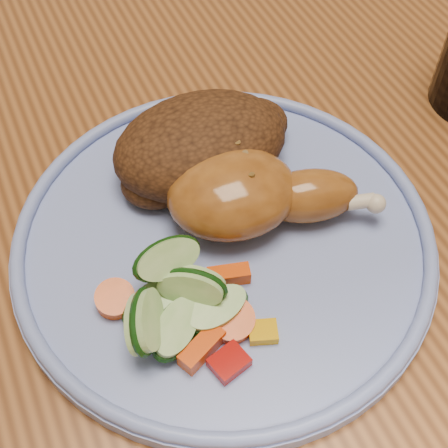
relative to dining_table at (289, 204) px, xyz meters
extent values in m
plane|color=brown|center=(0.00, 0.00, -0.67)|extent=(4.00, 4.00, 0.00)
cube|color=brown|center=(0.00, 0.00, 0.06)|extent=(0.90, 1.40, 0.04)
cube|color=brown|center=(0.39, 0.64, -0.31)|extent=(0.06, 0.06, 0.71)
cube|color=#4C2D16|center=(0.00, 0.55, -0.24)|extent=(0.42, 0.42, 0.04)
cylinder|color=#4C2D16|center=(-0.18, 0.37, -0.46)|extent=(0.04, 0.04, 0.41)
cylinder|color=#4C2D16|center=(-0.18, 0.73, -0.46)|extent=(0.04, 0.04, 0.41)
cylinder|color=#4C2D16|center=(0.18, 0.37, -0.46)|extent=(0.04, 0.04, 0.41)
cylinder|color=#4C2D16|center=(0.18, 0.73, -0.46)|extent=(0.04, 0.04, 0.41)
cylinder|color=#778CD4|center=(-0.10, -0.07, 0.09)|extent=(0.30, 0.30, 0.01)
torus|color=#778CD4|center=(-0.10, -0.07, 0.10)|extent=(0.30, 0.30, 0.01)
ellipsoid|color=#995920|center=(-0.09, -0.06, 0.12)|extent=(0.10, 0.09, 0.05)
ellipsoid|color=#995920|center=(-0.04, -0.08, 0.11)|extent=(0.08, 0.06, 0.04)
sphere|color=beige|center=(0.00, -0.10, 0.11)|extent=(0.01, 0.01, 0.01)
ellipsoid|color=#452611|center=(-0.09, 0.00, 0.12)|extent=(0.13, 0.10, 0.06)
ellipsoid|color=#452611|center=(-0.04, 0.01, 0.11)|extent=(0.07, 0.05, 0.04)
ellipsoid|color=#452611|center=(-0.13, -0.01, 0.11)|extent=(0.06, 0.05, 0.03)
cube|color=#A50A05|center=(-0.14, -0.16, 0.10)|extent=(0.03, 0.02, 0.01)
cube|color=#E5A507|center=(-0.11, -0.15, 0.10)|extent=(0.02, 0.02, 0.01)
cylinder|color=#FA4A08|center=(-0.12, -0.14, 0.10)|extent=(0.03, 0.03, 0.02)
cube|color=#FA4A08|center=(-0.15, -0.15, 0.10)|extent=(0.03, 0.02, 0.01)
cube|color=#FA4A08|center=(-0.11, -0.11, 0.10)|extent=(0.03, 0.02, 0.01)
cylinder|color=#FA4A08|center=(-0.19, -0.09, 0.10)|extent=(0.03, 0.03, 0.02)
cylinder|color=#BBDE90|center=(-0.14, -0.11, 0.12)|extent=(0.05, 0.05, 0.04)
cylinder|color=#BBDE90|center=(-0.16, -0.13, 0.11)|extent=(0.06, 0.06, 0.02)
cylinder|color=#BBDE90|center=(-0.16, -0.11, 0.10)|extent=(0.05, 0.05, 0.02)
cylinder|color=#BBDE90|center=(-0.15, -0.09, 0.13)|extent=(0.05, 0.04, 0.04)
cylinder|color=#BBDE90|center=(-0.13, -0.13, 0.10)|extent=(0.05, 0.05, 0.02)
cylinder|color=#BBDE90|center=(-0.18, -0.12, 0.12)|extent=(0.05, 0.05, 0.04)
camera|label=1|loc=(-0.21, -0.31, 0.45)|focal=50.00mm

